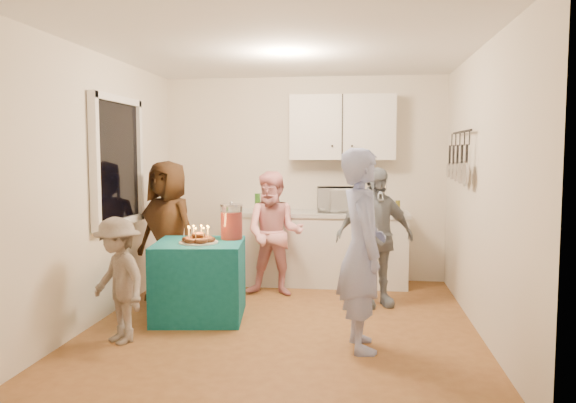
# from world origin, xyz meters

# --- Properties ---
(floor) EXTENTS (4.00, 4.00, 0.00)m
(floor) POSITION_xyz_m (0.00, 0.00, 0.00)
(floor) COLOR brown
(floor) RESTS_ON ground
(ceiling) EXTENTS (4.00, 4.00, 0.00)m
(ceiling) POSITION_xyz_m (0.00, 0.00, 2.60)
(ceiling) COLOR white
(ceiling) RESTS_ON floor
(back_wall) EXTENTS (3.60, 3.60, 0.00)m
(back_wall) POSITION_xyz_m (0.00, 2.00, 1.30)
(back_wall) COLOR silver
(back_wall) RESTS_ON floor
(left_wall) EXTENTS (4.00, 4.00, 0.00)m
(left_wall) POSITION_xyz_m (-1.80, 0.00, 1.30)
(left_wall) COLOR silver
(left_wall) RESTS_ON floor
(right_wall) EXTENTS (4.00, 4.00, 0.00)m
(right_wall) POSITION_xyz_m (1.80, 0.00, 1.30)
(right_wall) COLOR silver
(right_wall) RESTS_ON floor
(window_night) EXTENTS (0.04, 1.00, 1.20)m
(window_night) POSITION_xyz_m (-1.77, 0.30, 1.55)
(window_night) COLOR black
(window_night) RESTS_ON left_wall
(counter) EXTENTS (2.20, 0.58, 0.86)m
(counter) POSITION_xyz_m (0.20, 1.70, 0.43)
(counter) COLOR white
(counter) RESTS_ON floor
(countertop) EXTENTS (2.24, 0.62, 0.05)m
(countertop) POSITION_xyz_m (0.20, 1.70, 0.89)
(countertop) COLOR beige
(countertop) RESTS_ON counter
(upper_cabinet) EXTENTS (1.30, 0.30, 0.80)m
(upper_cabinet) POSITION_xyz_m (0.50, 1.85, 1.95)
(upper_cabinet) COLOR white
(upper_cabinet) RESTS_ON back_wall
(pot_rack) EXTENTS (0.12, 1.00, 0.60)m
(pot_rack) POSITION_xyz_m (1.72, 0.70, 1.60)
(pot_rack) COLOR black
(pot_rack) RESTS_ON right_wall
(microwave) EXTENTS (0.58, 0.43, 0.30)m
(microwave) POSITION_xyz_m (0.47, 1.70, 1.06)
(microwave) COLOR white
(microwave) RESTS_ON countertop
(party_table) EXTENTS (0.95, 0.95, 0.76)m
(party_table) POSITION_xyz_m (-0.86, 0.12, 0.38)
(party_table) COLOR #0F5B63
(party_table) RESTS_ON floor
(donut_cake) EXTENTS (0.38, 0.38, 0.18)m
(donut_cake) POSITION_xyz_m (-0.84, 0.05, 0.85)
(donut_cake) COLOR #381C0C
(donut_cake) RESTS_ON party_table
(punch_jar) EXTENTS (0.22, 0.22, 0.34)m
(punch_jar) POSITION_xyz_m (-0.58, 0.32, 0.93)
(punch_jar) COLOR red
(punch_jar) RESTS_ON party_table
(man_birthday) EXTENTS (0.52, 0.68, 1.68)m
(man_birthday) POSITION_xyz_m (0.73, -0.58, 0.84)
(man_birthday) COLOR #97A3DB
(man_birthday) RESTS_ON floor
(woman_back_left) EXTENTS (0.90, 0.78, 1.55)m
(woman_back_left) POSITION_xyz_m (-1.39, 0.74, 0.77)
(woman_back_left) COLOR #4F2F16
(woman_back_left) RESTS_ON floor
(woman_back_center) EXTENTS (0.72, 0.58, 1.43)m
(woman_back_center) POSITION_xyz_m (-0.25, 1.08, 0.71)
(woman_back_center) COLOR pink
(woman_back_center) RESTS_ON floor
(woman_back_right) EXTENTS (0.94, 0.65, 1.49)m
(woman_back_right) POSITION_xyz_m (0.88, 0.77, 0.74)
(woman_back_right) COLOR #0F2034
(woman_back_right) RESTS_ON floor
(child_near_left) EXTENTS (0.81, 0.75, 1.09)m
(child_near_left) POSITION_xyz_m (-1.34, -0.69, 0.55)
(child_near_left) COLOR #645950
(child_near_left) RESTS_ON floor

